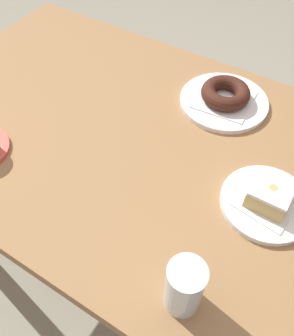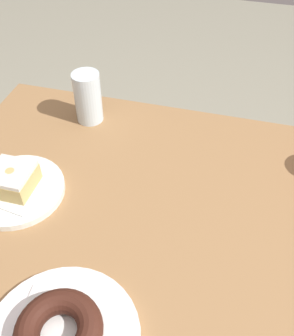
# 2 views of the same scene
# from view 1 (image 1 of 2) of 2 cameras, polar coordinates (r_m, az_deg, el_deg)

# --- Properties ---
(ground_plane) EXTENTS (6.00, 6.00, 0.00)m
(ground_plane) POSITION_cam_1_polar(r_m,az_deg,el_deg) (1.48, -2.88, -13.40)
(ground_plane) COLOR gray
(table) EXTENTS (1.17, 0.78, 0.71)m
(table) POSITION_cam_1_polar(r_m,az_deg,el_deg) (0.95, -4.36, 2.91)
(table) COLOR #956C43
(table) RESTS_ON ground_plane
(plate_glazed_square) EXTENTS (0.19, 0.19, 0.01)m
(plate_glazed_square) POSITION_cam_1_polar(r_m,az_deg,el_deg) (0.78, 18.70, -5.39)
(plate_glazed_square) COLOR white
(plate_glazed_square) RESTS_ON table
(napkin_glazed_square) EXTENTS (0.13, 0.13, 0.00)m
(napkin_glazed_square) POSITION_cam_1_polar(r_m,az_deg,el_deg) (0.77, 18.86, -5.04)
(napkin_glazed_square) COLOR white
(napkin_glazed_square) RESTS_ON plate_glazed_square
(donut_glazed_square) EXTENTS (0.08, 0.08, 0.05)m
(donut_glazed_square) POSITION_cam_1_polar(r_m,az_deg,el_deg) (0.75, 19.32, -4.02)
(donut_glazed_square) COLOR tan
(donut_glazed_square) RESTS_ON napkin_glazed_square
(plate_chocolate_ring) EXTENTS (0.23, 0.23, 0.01)m
(plate_chocolate_ring) POSITION_cam_1_polar(r_m,az_deg,el_deg) (0.97, 12.28, 10.46)
(plate_chocolate_ring) COLOR white
(plate_chocolate_ring) RESTS_ON table
(napkin_chocolate_ring) EXTENTS (0.15, 0.15, 0.00)m
(napkin_chocolate_ring) POSITION_cam_1_polar(r_m,az_deg,el_deg) (0.97, 12.36, 10.83)
(napkin_chocolate_ring) COLOR white
(napkin_chocolate_ring) RESTS_ON plate_chocolate_ring
(donut_chocolate_ring) EXTENTS (0.13, 0.13, 0.04)m
(donut_chocolate_ring) POSITION_cam_1_polar(r_m,az_deg,el_deg) (0.95, 12.57, 11.75)
(donut_chocolate_ring) COLOR #3C1C13
(donut_chocolate_ring) RESTS_ON napkin_chocolate_ring
(water_glass) EXTENTS (0.06, 0.06, 0.12)m
(water_glass) POSITION_cam_1_polar(r_m,az_deg,el_deg) (0.60, 6.05, -18.62)
(water_glass) COLOR silver
(water_glass) RESTS_ON table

